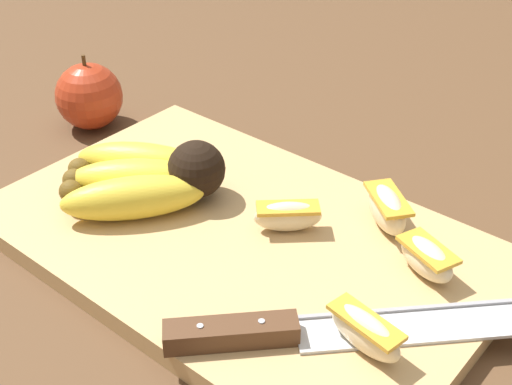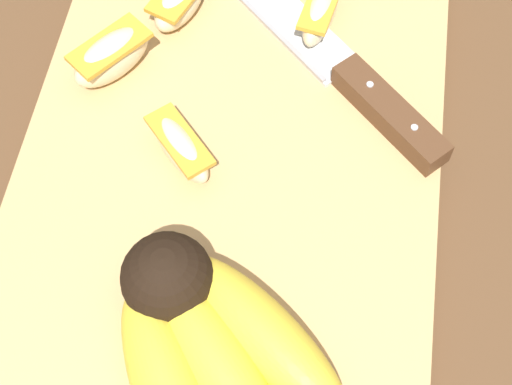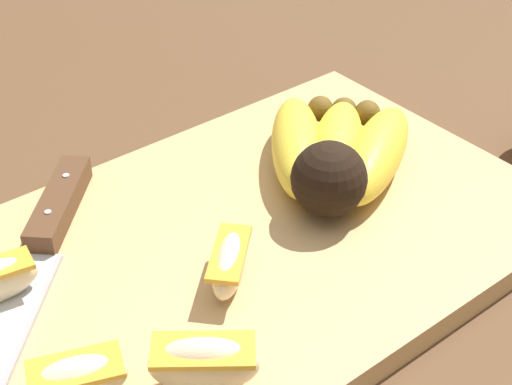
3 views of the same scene
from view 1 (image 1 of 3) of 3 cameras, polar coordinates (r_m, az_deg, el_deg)
The scene contains 9 objects.
ground_plane at distance 0.64m, azimuth -1.76°, elevation -4.98°, with size 6.00×6.00×0.00m, color brown.
cutting_board at distance 0.63m, azimuth -1.26°, elevation -4.09°, with size 0.46×0.29×0.02m, color tan.
banana_bunch at distance 0.67m, azimuth -8.93°, elevation 1.24°, with size 0.17×0.16×0.06m.
chefs_knife at distance 0.53m, azimuth 3.30°, elevation -11.21°, with size 0.21×0.22×0.02m.
apple_wedge_near at distance 0.62m, azimuth 2.64°, elevation -1.91°, with size 0.06×0.06×0.03m.
apple_wedge_middle at distance 0.59m, azimuth 13.87°, elevation -5.25°, with size 0.06×0.04×0.03m.
apple_wedge_far at distance 0.64m, azimuth 10.74°, elevation -1.30°, with size 0.07×0.06×0.04m.
apple_wedge_extra at distance 0.52m, azimuth 8.95°, elevation -11.21°, with size 0.07×0.03×0.03m.
whole_apple at distance 0.85m, azimuth -13.57°, elevation 7.71°, with size 0.08×0.08×0.09m.
Camera 1 is at (-0.33, 0.37, 0.40)m, focal length 48.62 mm.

